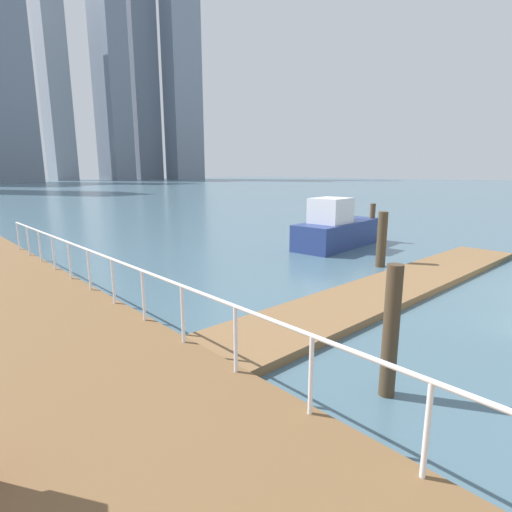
% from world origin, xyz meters
% --- Properties ---
extents(ground_plane, '(300.00, 300.00, 0.00)m').
position_xyz_m(ground_plane, '(0.00, 20.00, 0.00)').
color(ground_plane, '#476675').
extents(floating_dock, '(14.87, 2.00, 0.18)m').
position_xyz_m(floating_dock, '(3.94, 10.74, 0.09)').
color(floating_dock, olive).
rests_on(floating_dock, ground_plane).
extents(boardwalk_railing, '(0.06, 27.74, 1.08)m').
position_xyz_m(boardwalk_railing, '(-3.15, 8.85, 1.22)').
color(boardwalk_railing, white).
rests_on(boardwalk_railing, boardwalk).
extents(dock_piling_1, '(0.26, 0.26, 1.86)m').
position_xyz_m(dock_piling_1, '(10.41, 15.56, 0.93)').
color(dock_piling_1, brown).
rests_on(dock_piling_1, ground_plane).
extents(dock_piling_2, '(0.24, 0.24, 2.08)m').
position_xyz_m(dock_piling_2, '(-1.42, 8.02, 1.04)').
color(dock_piling_2, '#473826').
rests_on(dock_piling_2, ground_plane).
extents(dock_piling_3, '(0.32, 0.32, 2.06)m').
position_xyz_m(dock_piling_3, '(9.11, 16.14, 1.03)').
color(dock_piling_3, '#473826').
rests_on(dock_piling_3, ground_plane).
extents(dock_piling_4, '(0.34, 0.34, 1.98)m').
position_xyz_m(dock_piling_4, '(6.12, 12.55, 0.99)').
color(dock_piling_4, '#473826').
rests_on(dock_piling_4, ground_plane).
extents(moored_boat_3, '(5.20, 2.32, 2.24)m').
position_xyz_m(moored_boat_3, '(8.10, 15.94, 0.80)').
color(moored_boat_3, navy).
rests_on(moored_boat_3, ground_plane).
extents(skyline_tower_3, '(12.92, 7.16, 48.23)m').
position_xyz_m(skyline_tower_3, '(21.76, 135.34, 24.11)').
color(skyline_tower_3, slate).
rests_on(skyline_tower_3, ground_plane).
extents(skyline_tower_4, '(7.76, 9.28, 58.04)m').
position_xyz_m(skyline_tower_4, '(39.88, 154.29, 29.02)').
color(skyline_tower_4, '#8C939E').
rests_on(skyline_tower_4, ground_plane).
extents(skyline_tower_5, '(8.48, 13.61, 71.76)m').
position_xyz_m(skyline_tower_5, '(56.15, 147.16, 35.88)').
color(skyline_tower_5, slate).
rests_on(skyline_tower_5, ground_plane).
extents(skyline_tower_6, '(9.83, 8.28, 76.98)m').
position_xyz_m(skyline_tower_6, '(69.34, 149.89, 38.49)').
color(skyline_tower_6, slate).
rests_on(skyline_tower_6, ground_plane).
extents(skyline_tower_7, '(12.16, 9.14, 74.61)m').
position_xyz_m(skyline_tower_7, '(80.58, 140.24, 37.30)').
color(skyline_tower_7, gray).
rests_on(skyline_tower_7, ground_plane).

